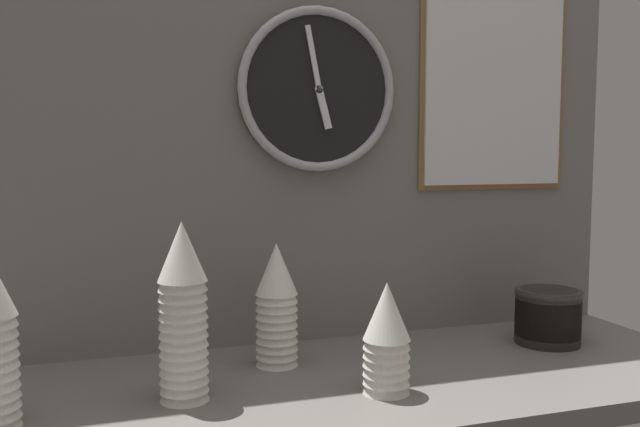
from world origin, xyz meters
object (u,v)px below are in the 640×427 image
at_px(bowl_stack_far_right, 548,315).
at_px(cup_stack_center, 277,305).
at_px(cup_stack_center_right, 387,338).
at_px(wall_clock, 318,89).
at_px(menu_board, 494,88).
at_px(cup_stack_center_left, 183,312).

bearing_deg(bowl_stack_far_right, cup_stack_center, 176.50).
height_order(cup_stack_center_right, wall_clock, wall_clock).
xyz_separation_m(cup_stack_center, wall_clock, (0.13, 0.14, 0.43)).
bearing_deg(bowl_stack_far_right, cup_stack_center_right, -159.73).
xyz_separation_m(cup_stack_center_right, menu_board, (0.43, 0.35, 0.47)).
distance_m(cup_stack_center, bowl_stack_far_right, 0.61).
relative_size(cup_stack_center_left, wall_clock, 0.87).
xyz_separation_m(wall_clock, menu_board, (0.44, 0.01, 0.02)).
height_order(cup_stack_center_right, menu_board, menu_board).
distance_m(cup_stack_center_right, wall_clock, 0.57).
bearing_deg(bowl_stack_far_right, menu_board, 100.73).
bearing_deg(menu_board, cup_stack_center_right, -140.48).
height_order(cup_stack_center_left, cup_stack_center_right, cup_stack_center_left).
distance_m(cup_stack_center, cup_stack_center_right, 0.25).
bearing_deg(cup_stack_center, cup_stack_center_left, -145.64).
bearing_deg(cup_stack_center_left, cup_stack_center_right, -12.02).
distance_m(cup_stack_center, menu_board, 0.74).
xyz_separation_m(cup_stack_center_left, bowl_stack_far_right, (0.80, 0.10, -0.09)).
bearing_deg(wall_clock, cup_stack_center_right, -87.37).
distance_m(bowl_stack_far_right, wall_clock, 0.71).
height_order(cup_stack_center, wall_clock, wall_clock).
bearing_deg(cup_stack_center, wall_clock, 46.55).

